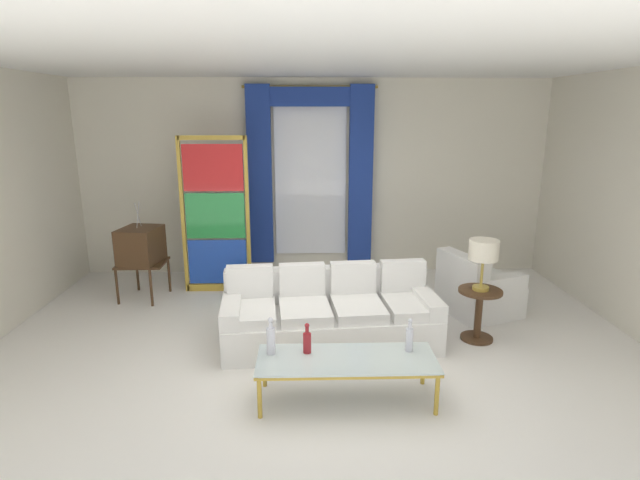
% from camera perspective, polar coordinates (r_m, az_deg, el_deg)
% --- Properties ---
extents(ground_plane, '(16.00, 16.00, 0.00)m').
position_cam_1_polar(ground_plane, '(5.40, -0.18, -13.28)').
color(ground_plane, white).
extents(wall_rear, '(8.00, 0.12, 3.00)m').
position_cam_1_polar(wall_rear, '(7.91, -0.77, 7.06)').
color(wall_rear, silver).
rests_on(wall_rear, ground).
extents(ceiling_slab, '(8.00, 7.60, 0.04)m').
position_cam_1_polar(ceiling_slab, '(5.61, -0.43, 19.63)').
color(ceiling_slab, white).
extents(curtained_window, '(2.00, 0.17, 2.70)m').
position_cam_1_polar(curtained_window, '(7.71, -1.10, 8.68)').
color(curtained_window, white).
rests_on(curtained_window, ground).
extents(couch_white_long, '(2.40, 1.12, 0.86)m').
position_cam_1_polar(couch_white_long, '(5.66, 1.08, -8.53)').
color(couch_white_long, white).
rests_on(couch_white_long, ground).
extents(coffee_table, '(1.58, 0.58, 0.41)m').
position_cam_1_polar(coffee_table, '(4.54, 3.04, -13.61)').
color(coffee_table, silver).
rests_on(coffee_table, ground).
extents(bottle_blue_decanter, '(0.07, 0.07, 0.28)m').
position_cam_1_polar(bottle_blue_decanter, '(4.57, -1.48, -11.42)').
color(bottle_blue_decanter, maroon).
rests_on(bottle_blue_decanter, coffee_table).
extents(bottle_crystal_tall, '(0.08, 0.08, 0.35)m').
position_cam_1_polar(bottle_crystal_tall, '(4.55, -5.60, -11.15)').
color(bottle_crystal_tall, silver).
rests_on(bottle_crystal_tall, coffee_table).
extents(bottle_amber_squat, '(0.07, 0.07, 0.31)m').
position_cam_1_polar(bottle_amber_squat, '(4.66, 10.12, -10.91)').
color(bottle_amber_squat, silver).
rests_on(bottle_amber_squat, coffee_table).
extents(vintage_tv, '(0.62, 0.67, 1.35)m').
position_cam_1_polar(vintage_tv, '(7.21, -19.71, -0.76)').
color(vintage_tv, '#472D19').
rests_on(vintage_tv, ground).
extents(armchair_white, '(1.05, 1.04, 0.80)m').
position_cam_1_polar(armchair_white, '(6.71, 17.32, -5.62)').
color(armchair_white, white).
rests_on(armchair_white, ground).
extents(stained_glass_divider, '(0.95, 0.05, 2.20)m').
position_cam_1_polar(stained_glass_divider, '(7.14, -11.79, 2.37)').
color(stained_glass_divider, gold).
rests_on(stained_glass_divider, ground).
extents(peacock_figurine, '(0.44, 0.60, 0.50)m').
position_cam_1_polar(peacock_figurine, '(6.99, -8.79, -4.91)').
color(peacock_figurine, beige).
rests_on(peacock_figurine, ground).
extents(round_side_table, '(0.48, 0.48, 0.59)m').
position_cam_1_polar(round_side_table, '(5.94, 17.60, -7.59)').
color(round_side_table, '#472D19').
rests_on(round_side_table, ground).
extents(table_lamp_brass, '(0.32, 0.32, 0.57)m').
position_cam_1_polar(table_lamp_brass, '(5.73, 18.10, -1.32)').
color(table_lamp_brass, '#B29338').
rests_on(table_lamp_brass, round_side_table).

